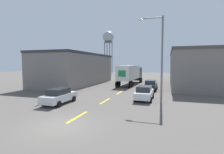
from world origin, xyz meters
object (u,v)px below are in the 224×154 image
(parked_car_right_mid, at_px, (144,93))
(parked_car_left_near, at_px, (59,96))
(fire_hydrant, at_px, (39,101))
(water_tower, at_px, (108,38))
(semi_truck, at_px, (131,73))
(street_lamp, at_px, (159,54))
(parked_car_right_far, at_px, (151,85))

(parked_car_right_mid, relative_size, parked_car_left_near, 1.00)
(parked_car_right_mid, bearing_deg, fire_hydrant, -148.93)
(parked_car_right_mid, distance_m, water_tower, 55.86)
(semi_truck, height_order, parked_car_right_mid, semi_truck)
(parked_car_left_near, xyz_separation_m, fire_hydrant, (-1.59, -1.12, -0.40))
(street_lamp, bearing_deg, semi_truck, 111.68)
(parked_car_right_far, bearing_deg, parked_car_left_near, -122.86)
(parked_car_left_near, xyz_separation_m, water_tower, (-13.31, 54.29, 14.35))
(parked_car_right_mid, bearing_deg, semi_truck, 107.60)
(semi_truck, height_order, fire_hydrant, semi_truck)
(parked_car_left_near, height_order, fire_hydrant, parked_car_left_near)
(parked_car_left_near, relative_size, parked_car_right_far, 1.00)
(parked_car_left_near, bearing_deg, parked_car_right_mid, 30.21)
(parked_car_right_far, relative_size, street_lamp, 0.49)
(parked_car_right_far, height_order, fire_hydrant, parked_car_right_far)
(parked_car_right_far, xyz_separation_m, street_lamp, (1.66, -9.11, 4.39))
(parked_car_left_near, height_order, parked_car_right_far, same)
(parked_car_right_mid, bearing_deg, water_tower, 113.44)
(semi_truck, relative_size, parked_car_right_mid, 2.74)
(street_lamp, bearing_deg, water_tower, 114.51)
(water_tower, bearing_deg, parked_car_right_mid, -66.56)
(parked_car_right_mid, xyz_separation_m, fire_hydrant, (-9.76, -5.88, -0.40))
(parked_car_left_near, height_order, water_tower, water_tower)
(street_lamp, xyz_separation_m, fire_hydrant, (-11.42, -4.66, -4.79))
(semi_truck, distance_m, street_lamp, 17.39)
(semi_truck, xyz_separation_m, water_tower, (-16.81, 34.81, 12.82))
(semi_truck, bearing_deg, street_lamp, -65.67)
(semi_truck, distance_m, parked_car_right_mid, 15.52)
(street_lamp, distance_m, fire_hydrant, 13.24)
(water_tower, relative_size, street_lamp, 1.98)
(water_tower, bearing_deg, street_lamp, -65.49)
(parked_car_right_far, bearing_deg, fire_hydrant, -125.33)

